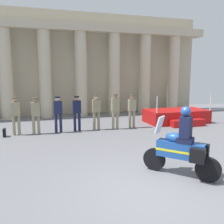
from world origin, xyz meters
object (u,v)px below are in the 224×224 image
at_px(officer_in_row_2, 58,111).
at_px(officer_in_row_6, 132,108).
at_px(motorcycle_with_rider, 183,148).
at_px(officer_in_row_0, 16,113).
at_px(officer_in_row_1, 36,113).
at_px(officer_in_row_3, 77,111).
at_px(reviewing_stand, 177,116).
at_px(briefcase_on_ground, 4,133).
at_px(officer_in_row_4, 96,109).
at_px(officer_in_row_5, 115,108).

distance_m(officer_in_row_2, officer_in_row_6, 3.70).
xyz_separation_m(officer_in_row_2, motorcycle_with_rider, (2.83, -5.98, -0.22)).
bearing_deg(officer_in_row_0, officer_in_row_1, 174.63).
bearing_deg(officer_in_row_3, officer_in_row_2, 2.39).
distance_m(officer_in_row_1, officer_in_row_2, 1.00).
distance_m(officer_in_row_3, motorcycle_with_rider, 6.36).
relative_size(reviewing_stand, briefcase_on_ground, 9.59).
relative_size(reviewing_stand, officer_in_row_0, 2.00).
relative_size(officer_in_row_0, officer_in_row_6, 1.02).
bearing_deg(briefcase_on_ground, officer_in_row_0, 18.22).
height_order(reviewing_stand, officer_in_row_1, officer_in_row_1).
xyz_separation_m(reviewing_stand, officer_in_row_1, (-7.67, -0.56, 0.64)).
relative_size(officer_in_row_1, officer_in_row_4, 0.97).
relative_size(officer_in_row_1, officer_in_row_2, 0.99).
bearing_deg(officer_in_row_5, officer_in_row_2, -2.89).
xyz_separation_m(officer_in_row_5, briefcase_on_ground, (-5.15, -0.07, -0.87)).
height_order(reviewing_stand, motorcycle_with_rider, motorcycle_with_rider).
height_order(officer_in_row_0, officer_in_row_5, officer_in_row_5).
bearing_deg(motorcycle_with_rider, briefcase_on_ground, -0.63).
distance_m(reviewing_stand, officer_in_row_4, 4.89).
height_order(officer_in_row_1, officer_in_row_3, officer_in_row_3).
xyz_separation_m(reviewing_stand, officer_in_row_0, (-8.52, -0.51, 0.67)).
distance_m(officer_in_row_1, officer_in_row_3, 1.90).
bearing_deg(officer_in_row_6, officer_in_row_0, -2.52).
distance_m(officer_in_row_0, officer_in_row_5, 4.65).
distance_m(officer_in_row_2, briefcase_on_ground, 2.50).
bearing_deg(reviewing_stand, briefcase_on_ground, -175.73).
height_order(officer_in_row_2, officer_in_row_4, officer_in_row_4).
bearing_deg(officer_in_row_2, officer_in_row_0, -3.51).
bearing_deg(officer_in_row_2, officer_in_row_6, 177.98).
bearing_deg(officer_in_row_2, briefcase_on_ground, 0.82).
height_order(officer_in_row_0, motorcycle_with_rider, motorcycle_with_rider).
relative_size(reviewing_stand, officer_in_row_5, 1.94).
bearing_deg(officer_in_row_4, officer_in_row_0, -1.81).
distance_m(reviewing_stand, officer_in_row_6, 3.09).
bearing_deg(officer_in_row_1, officer_in_row_2, 178.06).
bearing_deg(officer_in_row_6, reviewing_stand, -171.10).
distance_m(officer_in_row_5, motorcycle_with_rider, 5.94).
distance_m(officer_in_row_3, officer_in_row_5, 1.91).
bearing_deg(officer_in_row_5, officer_in_row_3, -5.36).
bearing_deg(briefcase_on_ground, officer_in_row_4, 2.34).
bearing_deg(officer_in_row_3, briefcase_on_ground, 1.25).
xyz_separation_m(officer_in_row_1, officer_in_row_4, (2.85, 0.06, 0.03)).
height_order(officer_in_row_6, briefcase_on_ground, officer_in_row_6).
bearing_deg(reviewing_stand, officer_in_row_2, -175.19).
bearing_deg(officer_in_row_3, motorcycle_with_rider, 105.85).
height_order(officer_in_row_2, officer_in_row_5, officer_in_row_5).
relative_size(officer_in_row_0, officer_in_row_3, 1.02).
xyz_separation_m(officer_in_row_0, officer_in_row_3, (2.74, 0.02, -0.02)).
xyz_separation_m(officer_in_row_2, briefcase_on_ground, (-2.35, -0.11, -0.83)).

